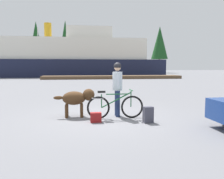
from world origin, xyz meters
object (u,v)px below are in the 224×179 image
object	(u,v)px
person_cyclist	(117,84)
sailboat_moored	(39,72)
handbag_pannier	(96,117)
ferry_boat	(72,58)
backpack	(148,115)
bicycle	(115,106)
dog	(77,98)

from	to	relation	value
person_cyclist	sailboat_moored	world-z (taller)	sailboat_moored
handbag_pannier	ferry_boat	distance (m)	31.29
backpack	ferry_boat	distance (m)	31.65
bicycle	person_cyclist	size ratio (longest dim) A/B	1.01
person_cyclist	sailboat_moored	distance (m)	36.72
dog	backpack	world-z (taller)	dog
person_cyclist	dog	distance (m)	1.40
bicycle	dog	size ratio (longest dim) A/B	1.36
person_cyclist	handbag_pannier	size ratio (longest dim) A/B	5.57
dog	ferry_boat	bearing A→B (deg)	91.95
person_cyclist	backpack	world-z (taller)	person_cyclist
bicycle	handbag_pannier	distance (m)	0.80
backpack	sailboat_moored	size ratio (longest dim) A/B	0.06
bicycle	handbag_pannier	size ratio (longest dim) A/B	5.64
dog	sailboat_moored	distance (m)	36.35
ferry_boat	handbag_pannier	bearing A→B (deg)	-87.10
bicycle	ferry_boat	bearing A→B (deg)	94.12
backpack	sailboat_moored	world-z (taller)	sailboat_moored
bicycle	ferry_boat	distance (m)	30.90
bicycle	sailboat_moored	bearing A→B (deg)	102.75
backpack	dog	bearing A→B (deg)	151.62
dog	sailboat_moored	world-z (taller)	sailboat_moored
sailboat_moored	ferry_boat	bearing A→B (deg)	-42.19
dog	sailboat_moored	bearing A→B (deg)	101.09
dog	backpack	bearing A→B (deg)	-28.38
backpack	bicycle	bearing A→B (deg)	143.00
backpack	ferry_boat	world-z (taller)	ferry_boat
handbag_pannier	ferry_boat	size ratio (longest dim) A/B	0.01
person_cyclist	handbag_pannier	distance (m)	1.44
backpack	handbag_pannier	world-z (taller)	backpack
dog	backpack	distance (m)	2.38
dog	sailboat_moored	size ratio (longest dim) A/B	0.16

